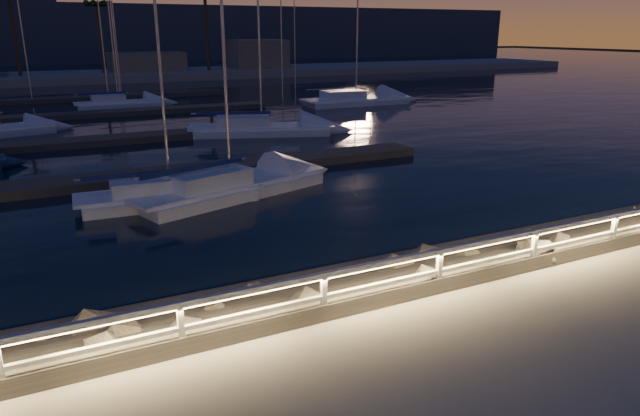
{
  "coord_description": "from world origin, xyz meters",
  "views": [
    {
      "loc": [
        -6.91,
        -9.69,
        5.85
      ],
      "look_at": [
        -0.1,
        4.0,
        1.07
      ],
      "focal_mm": 32.0,
      "sensor_mm": 36.0,
      "label": 1
    }
  ],
  "objects_px": {
    "sailboat_c": "(225,185)",
    "guard_rail": "(401,268)",
    "sailboat_h": "(258,127)",
    "sailboat_b": "(165,193)",
    "sailboat_l": "(353,100)",
    "sailboat_k": "(118,103)"
  },
  "relations": [
    {
      "from": "sailboat_c",
      "to": "guard_rail",
      "type": "bearing_deg",
      "value": -106.3
    },
    {
      "from": "sailboat_b",
      "to": "sailboat_c",
      "type": "bearing_deg",
      "value": 2.73
    },
    {
      "from": "sailboat_l",
      "to": "sailboat_k",
      "type": "bearing_deg",
      "value": 160.61
    },
    {
      "from": "sailboat_h",
      "to": "sailboat_k",
      "type": "xyz_separation_m",
      "value": [
        -6.18,
        18.14,
        -0.03
      ]
    },
    {
      "from": "guard_rail",
      "to": "sailboat_l",
      "type": "bearing_deg",
      "value": 61.88
    },
    {
      "from": "sailboat_h",
      "to": "sailboat_l",
      "type": "xyz_separation_m",
      "value": [
        13.1,
        10.57,
        0.03
      ]
    },
    {
      "from": "sailboat_c",
      "to": "sailboat_l",
      "type": "xyz_separation_m",
      "value": [
        19.34,
        23.55,
        0.03
      ]
    },
    {
      "from": "guard_rail",
      "to": "sailboat_b",
      "type": "distance_m",
      "value": 12.36
    },
    {
      "from": "sailboat_c",
      "to": "sailboat_k",
      "type": "distance_m",
      "value": 31.13
    },
    {
      "from": "sailboat_b",
      "to": "sailboat_l",
      "type": "bearing_deg",
      "value": 50.52
    },
    {
      "from": "guard_rail",
      "to": "sailboat_h",
      "type": "relative_size",
      "value": 2.83
    },
    {
      "from": "sailboat_b",
      "to": "sailboat_c",
      "type": "height_order",
      "value": "sailboat_c"
    },
    {
      "from": "sailboat_c",
      "to": "sailboat_h",
      "type": "height_order",
      "value": "sailboat_h"
    },
    {
      "from": "sailboat_b",
      "to": "sailboat_k",
      "type": "distance_m",
      "value": 31.21
    },
    {
      "from": "guard_rail",
      "to": "sailboat_k",
      "type": "bearing_deg",
      "value": 90.38
    },
    {
      "from": "sailboat_b",
      "to": "sailboat_h",
      "type": "bearing_deg",
      "value": 59.55
    },
    {
      "from": "sailboat_b",
      "to": "sailboat_h",
      "type": "xyz_separation_m",
      "value": [
        8.66,
        12.96,
        0.03
      ]
    },
    {
      "from": "sailboat_h",
      "to": "sailboat_l",
      "type": "height_order",
      "value": "sailboat_l"
    },
    {
      "from": "sailboat_c",
      "to": "sailboat_l",
      "type": "distance_m",
      "value": 30.48
    },
    {
      "from": "guard_rail",
      "to": "sailboat_l",
      "type": "height_order",
      "value": "sailboat_l"
    },
    {
      "from": "sailboat_k",
      "to": "sailboat_c",
      "type": "bearing_deg",
      "value": -89.32
    },
    {
      "from": "sailboat_b",
      "to": "sailboat_l",
      "type": "relative_size",
      "value": 0.7
    }
  ]
}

